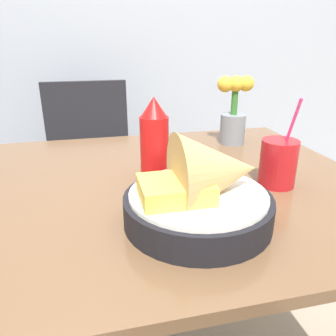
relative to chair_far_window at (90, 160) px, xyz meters
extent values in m
cube|color=brown|center=(0.16, -0.80, 0.20)|extent=(1.12, 0.89, 0.02)
cylinder|color=gray|center=(-0.34, -0.42, -0.17)|extent=(0.05, 0.05, 0.72)
cylinder|color=gray|center=(0.66, -0.42, -0.17)|extent=(0.05, 0.05, 0.72)
cylinder|color=black|center=(-0.18, -0.28, -0.32)|extent=(0.03, 0.03, 0.44)
cylinder|color=black|center=(0.18, -0.28, -0.32)|extent=(0.03, 0.03, 0.44)
cylinder|color=black|center=(-0.18, 0.08, -0.32)|extent=(0.03, 0.03, 0.44)
cylinder|color=black|center=(0.18, 0.08, -0.32)|extent=(0.03, 0.03, 0.44)
cube|color=black|center=(0.00, -0.10, -0.09)|extent=(0.40, 0.40, 0.02)
cube|color=black|center=(0.00, 0.09, 0.15)|extent=(0.40, 0.03, 0.44)
cylinder|color=black|center=(0.21, -1.02, 0.24)|extent=(0.29, 0.29, 0.06)
cylinder|color=white|center=(0.21, -1.02, 0.27)|extent=(0.27, 0.27, 0.01)
cone|color=tan|center=(0.25, -1.02, 0.32)|extent=(0.16, 0.16, 0.16)
cube|color=#E5C14C|center=(0.16, -1.03, 0.29)|extent=(0.13, 0.10, 0.04)
cylinder|color=red|center=(0.17, -0.79, 0.29)|extent=(0.07, 0.07, 0.16)
cone|color=red|center=(0.17, -0.79, 0.40)|extent=(0.06, 0.06, 0.05)
cylinder|color=red|center=(0.46, -0.89, 0.27)|extent=(0.09, 0.09, 0.12)
cylinder|color=black|center=(0.46, -0.89, 0.26)|extent=(0.08, 0.08, 0.09)
cylinder|color=#EA3884|center=(0.47, -0.89, 0.32)|extent=(0.01, 0.08, 0.22)
cylinder|color=gray|center=(0.50, -0.54, 0.26)|extent=(0.09, 0.09, 0.10)
cylinder|color=#33722D|center=(0.50, -0.54, 0.36)|extent=(0.02, 0.02, 0.09)
sphere|color=gold|center=(0.50, -0.54, 0.41)|extent=(0.05, 0.05, 0.05)
sphere|color=gold|center=(0.46, -0.54, 0.41)|extent=(0.05, 0.05, 0.05)
sphere|color=gold|center=(0.53, -0.54, 0.41)|extent=(0.05, 0.05, 0.05)
camera|label=1|loc=(0.03, -1.56, 0.55)|focal=35.00mm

